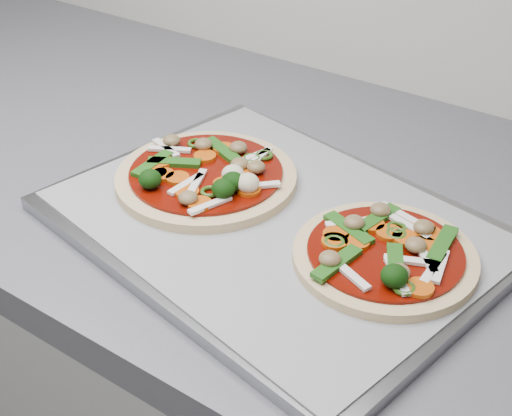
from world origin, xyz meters
The scene contains 5 objects.
base_cabinet centered at (0.00, 1.30, 0.43)m, with size 3.60×0.60×0.86m, color #B0B0AE.
baking_tray centered at (0.65, 1.22, 0.91)m, with size 0.43×0.32×0.01m, color gray.
parchment centered at (0.65, 1.22, 0.92)m, with size 0.41×0.30×0.00m, color #929297.
pizza_left centered at (0.56, 1.23, 0.93)m, with size 0.25×0.25×0.03m.
pizza_right centered at (0.77, 1.22, 0.92)m, with size 0.18×0.18×0.03m.
Camera 1 is at (0.97, 0.73, 1.32)m, focal length 50.00 mm.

